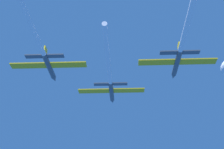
# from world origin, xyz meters

# --- Properties ---
(jet_lead) EXTENTS (20.42, 43.75, 3.38)m
(jet_lead) POSITION_xyz_m (-0.78, -9.96, 0.65)
(jet_lead) COLOR #4C5660
(jet_left_wing) EXTENTS (20.42, 43.86, 3.38)m
(jet_left_wing) POSITION_xyz_m (-16.94, -26.14, 0.95)
(jet_left_wing) COLOR #4C5660
(jet_right_wing) EXTENTS (20.42, 50.77, 3.38)m
(jet_right_wing) POSITION_xyz_m (17.30, -29.37, 0.94)
(jet_right_wing) COLOR #4C5660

